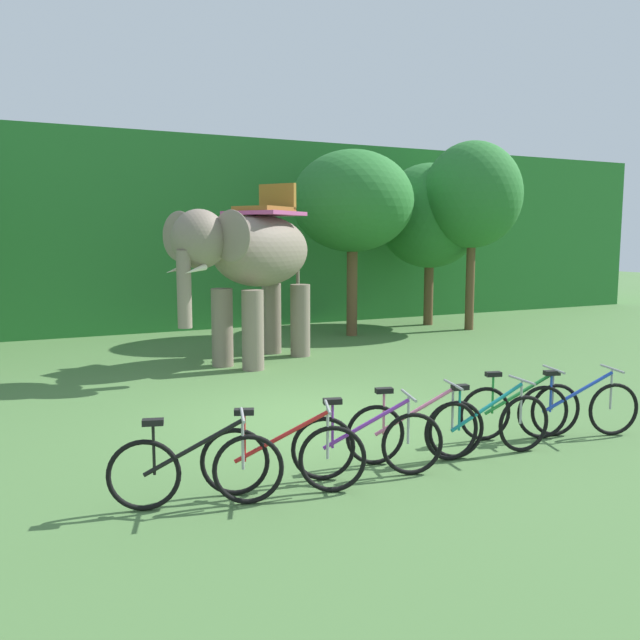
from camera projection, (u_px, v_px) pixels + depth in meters
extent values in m
plane|color=#4C753D|center=(313.00, 417.00, 9.70)|extent=(80.00, 80.00, 0.00)
cube|color=#28702D|center=(140.00, 234.00, 20.81)|extent=(36.00, 6.00, 5.49)
cylinder|color=brown|center=(352.00, 292.00, 17.72)|extent=(0.29, 0.29, 2.38)
ellipsoid|color=#28702D|center=(352.00, 201.00, 17.42)|extent=(3.23, 3.23, 2.67)
cylinder|color=brown|center=(428.00, 294.00, 19.96)|extent=(0.28, 0.28, 1.88)
ellipsoid|color=#28702D|center=(430.00, 216.00, 19.68)|extent=(3.14, 3.14, 3.10)
cylinder|color=brown|center=(470.00, 286.00, 18.87)|extent=(0.25, 0.25, 2.48)
ellipsoid|color=#28702D|center=(473.00, 195.00, 18.55)|extent=(2.77, 2.77, 2.97)
ellipsoid|color=gray|center=(262.00, 251.00, 13.90)|extent=(3.19, 2.79, 1.50)
cylinder|color=gray|center=(253.00, 330.00, 13.13)|extent=(0.44, 0.44, 1.60)
cylinder|color=gray|center=(222.00, 327.00, 13.51)|extent=(0.44, 0.44, 1.60)
cylinder|color=gray|center=(300.00, 320.00, 14.67)|extent=(0.44, 0.44, 1.60)
cylinder|color=gray|center=(272.00, 318.00, 15.05)|extent=(0.44, 0.44, 1.60)
ellipsoid|color=gray|center=(199.00, 239.00, 12.15)|extent=(1.47, 1.45, 1.10)
ellipsoid|color=gray|center=(231.00, 236.00, 11.96)|extent=(0.60, 0.78, 0.96)
ellipsoid|color=gray|center=(179.00, 236.00, 12.58)|extent=(0.60, 0.78, 0.96)
cylinder|color=gray|center=(184.00, 289.00, 11.87)|extent=(0.26, 0.26, 1.40)
cone|color=beige|center=(195.00, 270.00, 11.76)|extent=(0.53, 0.42, 0.21)
cone|color=beige|center=(176.00, 270.00, 11.98)|extent=(0.53, 0.42, 0.21)
cube|color=#BF4C8C|center=(264.00, 214.00, 13.89)|extent=(1.82, 1.83, 0.08)
cube|color=olive|center=(264.00, 209.00, 13.88)|extent=(1.42, 1.36, 0.10)
cube|color=olive|center=(277.00, 197.00, 14.27)|extent=(0.59, 0.80, 0.56)
cylinder|color=gray|center=(298.00, 269.00, 15.17)|extent=(0.08, 0.08, 0.90)
torus|color=black|center=(144.00, 475.00, 6.34)|extent=(0.69, 0.25, 0.71)
torus|color=black|center=(248.00, 469.00, 6.51)|extent=(0.69, 0.25, 0.71)
cylinder|color=black|center=(194.00, 448.00, 6.39)|extent=(0.94, 0.32, 0.54)
cylinder|color=black|center=(154.00, 449.00, 6.33)|extent=(0.03, 0.03, 0.52)
cube|color=black|center=(153.00, 422.00, 6.30)|extent=(0.22, 0.15, 0.06)
cylinder|color=#9E9EA3|center=(243.00, 442.00, 6.46)|extent=(0.03, 0.03, 0.55)
cylinder|color=#9E9EA3|center=(242.00, 415.00, 6.43)|extent=(0.18, 0.51, 0.03)
torus|color=black|center=(235.00, 462.00, 6.73)|extent=(0.68, 0.30, 0.71)
torus|color=black|center=(332.00, 459.00, 6.81)|extent=(0.68, 0.30, 0.71)
cylinder|color=red|center=(281.00, 437.00, 6.74)|extent=(0.92, 0.39, 0.54)
cylinder|color=red|center=(244.00, 437.00, 6.70)|extent=(0.03, 0.03, 0.52)
cube|color=black|center=(244.00, 412.00, 6.67)|extent=(0.22, 0.17, 0.06)
cylinder|color=#9E9EA3|center=(328.00, 433.00, 6.77)|extent=(0.03, 0.03, 0.55)
cylinder|color=#9E9EA3|center=(328.00, 407.00, 6.74)|extent=(0.22, 0.50, 0.03)
torus|color=black|center=(323.00, 448.00, 7.15)|extent=(0.69, 0.25, 0.71)
torus|color=black|center=(412.00, 444.00, 7.31)|extent=(0.69, 0.25, 0.71)
cylinder|color=purple|center=(366.00, 424.00, 7.20)|extent=(0.94, 0.32, 0.54)
cylinder|color=purple|center=(333.00, 425.00, 7.14)|extent=(0.03, 0.03, 0.52)
cube|color=black|center=(333.00, 401.00, 7.10)|extent=(0.22, 0.15, 0.06)
cylinder|color=#9E9EA3|center=(408.00, 419.00, 7.27)|extent=(0.03, 0.03, 0.55)
cylinder|color=#9E9EA3|center=(409.00, 395.00, 7.24)|extent=(0.18, 0.51, 0.03)
torus|color=black|center=(375.00, 435.00, 7.64)|extent=(0.70, 0.22, 0.71)
torus|color=black|center=(456.00, 430.00, 7.85)|extent=(0.70, 0.22, 0.71)
cylinder|color=pink|center=(415.00, 412.00, 7.71)|extent=(0.95, 0.28, 0.54)
cylinder|color=pink|center=(384.00, 413.00, 7.63)|extent=(0.03, 0.03, 0.52)
cube|color=black|center=(384.00, 391.00, 7.60)|extent=(0.22, 0.15, 0.06)
cylinder|color=#9E9EA3|center=(453.00, 407.00, 7.80)|extent=(0.03, 0.03, 0.55)
cylinder|color=#9E9EA3|center=(453.00, 385.00, 7.77)|extent=(0.16, 0.51, 0.03)
torus|color=black|center=(451.00, 431.00, 7.80)|extent=(0.71, 0.14, 0.71)
torus|color=black|center=(524.00, 424.00, 8.11)|extent=(0.71, 0.14, 0.71)
cylinder|color=teal|center=(487.00, 407.00, 7.91)|extent=(0.97, 0.17, 0.54)
cylinder|color=teal|center=(459.00, 409.00, 7.80)|extent=(0.03, 0.03, 0.52)
cube|color=black|center=(460.00, 387.00, 7.76)|extent=(0.21, 0.13, 0.06)
cylinder|color=#9E9EA3|center=(521.00, 402.00, 8.06)|extent=(0.03, 0.03, 0.55)
cylinder|color=#9E9EA3|center=(522.00, 380.00, 8.02)|extent=(0.10, 0.52, 0.03)
torus|color=black|center=(485.00, 414.00, 8.56)|extent=(0.70, 0.23, 0.71)
torus|color=black|center=(555.00, 410.00, 8.75)|extent=(0.70, 0.23, 0.71)
cylinder|color=green|center=(519.00, 393.00, 8.62)|extent=(0.95, 0.29, 0.54)
cylinder|color=green|center=(493.00, 394.00, 8.55)|extent=(0.03, 0.03, 0.52)
cube|color=black|center=(493.00, 374.00, 8.52)|extent=(0.22, 0.15, 0.06)
cylinder|color=#9E9EA3|center=(553.00, 389.00, 8.71)|extent=(0.03, 0.03, 0.55)
cylinder|color=#9E9EA3|center=(554.00, 369.00, 8.67)|extent=(0.16, 0.51, 0.03)
torus|color=black|center=(543.00, 412.00, 8.64)|extent=(0.69, 0.26, 0.71)
torus|color=black|center=(613.00, 409.00, 8.79)|extent=(0.69, 0.26, 0.71)
cylinder|color=blue|center=(578.00, 392.00, 8.68)|extent=(0.94, 0.34, 0.54)
cylinder|color=blue|center=(551.00, 392.00, 8.63)|extent=(0.03, 0.03, 0.52)
cube|color=black|center=(552.00, 373.00, 8.59)|extent=(0.22, 0.16, 0.06)
cylinder|color=#9E9EA3|center=(611.00, 389.00, 8.74)|extent=(0.03, 0.03, 0.55)
cylinder|color=#9E9EA3|center=(612.00, 369.00, 8.71)|extent=(0.19, 0.51, 0.03)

